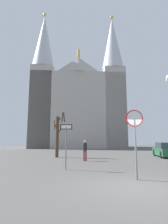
# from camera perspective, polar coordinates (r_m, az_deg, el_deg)

# --- Properties ---
(ground_plane) EXTENTS (120.00, 120.00, 0.00)m
(ground_plane) POSITION_cam_1_polar(r_m,az_deg,el_deg) (7.04, 16.18, -21.67)
(ground_plane) COLOR #514F4C
(cathedral) EXTENTS (20.97, 14.41, 30.92)m
(cathedral) POSITION_cam_1_polar(r_m,az_deg,el_deg) (43.18, -1.95, 2.28)
(cathedral) COLOR #ADA89E
(cathedral) RESTS_ON ground
(stop_sign) EXTENTS (0.74, 0.11, 2.93)m
(stop_sign) POSITION_cam_1_polar(r_m,az_deg,el_deg) (8.20, 15.55, -5.52)
(stop_sign) COLOR slate
(stop_sign) RESTS_ON ground
(one_way_arrow_sign) EXTENTS (0.69, 0.12, 2.53)m
(one_way_arrow_sign) POSITION_cam_1_polar(r_m,az_deg,el_deg) (10.58, -5.61, -8.63)
(one_way_arrow_sign) COLOR slate
(one_way_arrow_sign) RESTS_ON ground
(bare_tree) EXTENTS (1.16, 1.36, 4.37)m
(bare_tree) POSITION_cam_1_polar(r_m,az_deg,el_deg) (18.34, -8.19, -6.85)
(bare_tree) COLOR #473323
(bare_tree) RESTS_ON ground
(parked_car_near_green) EXTENTS (2.92, 4.65, 1.42)m
(parked_car_near_green) POSITION_cam_1_polar(r_m,az_deg,el_deg) (20.18, 24.35, -10.75)
(parked_car_near_green) COLOR #1E5B38
(parked_car_near_green) RESTS_ON ground
(pedestrian_walking) EXTENTS (0.32, 0.32, 1.62)m
(pedestrian_walking) POSITION_cam_1_polar(r_m,az_deg,el_deg) (14.96, 0.30, -11.26)
(pedestrian_walking) COLOR maroon
(pedestrian_walking) RESTS_ON ground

